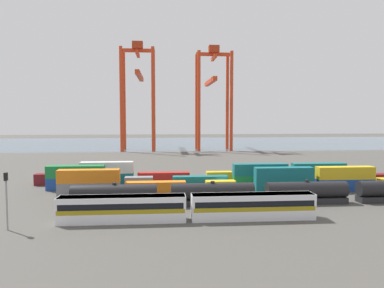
{
  "coord_description": "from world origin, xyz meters",
  "views": [
    {
      "loc": [
        -12.96,
        -77.44,
        15.64
      ],
      "look_at": [
        -4.13,
        32.27,
        7.45
      ],
      "focal_mm": 34.36,
      "sensor_mm": 36.0,
      "label": 1
    }
  ],
  "objects": [
    {
      "name": "shipping_container_1",
      "position": [
        -27.61,
        -3.92,
        3.9
      ],
      "size": [
        12.1,
        2.44,
        2.6
      ],
      "primitive_type": "cube",
      "color": "orange",
      "rests_on": "shipping_container_0"
    },
    {
      "name": "shipping_container_12",
      "position": [
        -4.71,
        2.24,
        1.3
      ],
      "size": [
        12.1,
        2.44,
        2.6
      ],
      "primitive_type": "cube",
      "color": "#146066",
      "rests_on": "ground_plane"
    },
    {
      "name": "shipping_container_20",
      "position": [
        -39.08,
        8.4,
        1.3
      ],
      "size": [
        6.04,
        2.44,
        2.6
      ],
      "primitive_type": "cube",
      "color": "maroon",
      "rests_on": "ground_plane"
    },
    {
      "name": "shipping_container_3",
      "position": [
        -1.18,
        -3.92,
        1.3
      ],
      "size": [
        6.04,
        2.44,
        2.6
      ],
      "primitive_type": "cube",
      "color": "gold",
      "rests_on": "ground_plane"
    },
    {
      "name": "ground_plane",
      "position": [
        0.0,
        40.0,
        0.0
      ],
      "size": [
        420.0,
        420.0,
        0.0
      ],
      "primitive_type": "plane",
      "color": "#4C4944"
    },
    {
      "name": "shipping_container_9",
      "position": [
        -31.57,
        2.24,
        1.3
      ],
      "size": [
        12.1,
        2.44,
        2.6
      ],
      "primitive_type": "cube",
      "color": "#1C4299",
      "rests_on": "ground_plane"
    },
    {
      "name": "shipping_container_17",
      "position": [
        35.6,
        2.24,
        1.3
      ],
      "size": [
        6.04,
        2.44,
        2.6
      ],
      "primitive_type": "cube",
      "color": "maroon",
      "rests_on": "ground_plane"
    },
    {
      "name": "gantry_crane_west",
      "position": [
        -24.12,
        97.65,
        30.06
      ],
      "size": [
        15.68,
        38.24,
        49.95
      ],
      "color": "red",
      "rests_on": "ground_plane"
    },
    {
      "name": "shipping_container_22",
      "position": [
        -25.91,
        8.4,
        3.9
      ],
      "size": [
        12.1,
        2.44,
        2.6
      ],
      "primitive_type": "cube",
      "color": "silver",
      "rests_on": "shipping_container_21"
    },
    {
      "name": "shipping_container_23",
      "position": [
        -12.73,
        8.4,
        1.3
      ],
      "size": [
        12.1,
        2.44,
        2.6
      ],
      "primitive_type": "cube",
      "color": "#AD211C",
      "rests_on": "ground_plane"
    },
    {
      "name": "passenger_train",
      "position": [
        -9.11,
        -23.1,
        2.14
      ],
      "size": [
        38.58,
        3.14,
        3.9
      ],
      "color": "silver",
      "rests_on": "ground_plane"
    },
    {
      "name": "shipping_container_13",
      "position": [
        8.73,
        2.24,
        1.3
      ],
      "size": [
        12.1,
        2.44,
        2.6
      ],
      "primitive_type": "cube",
      "color": "#197538",
      "rests_on": "ground_plane"
    },
    {
      "name": "shipping_container_15",
      "position": [
        22.16,
        2.24,
        1.3
      ],
      "size": [
        12.1,
        2.44,
        2.6
      ],
      "primitive_type": "cube",
      "color": "maroon",
      "rests_on": "ground_plane"
    },
    {
      "name": "signal_mast",
      "position": [
        -34.36,
        -25.93,
        5.18
      ],
      "size": [
        0.36,
        0.6,
        8.03
      ],
      "color": "gray",
      "rests_on": "ground_plane"
    },
    {
      "name": "shipping_container_0",
      "position": [
        -27.61,
        -3.92,
        1.3
      ],
      "size": [
        12.1,
        2.44,
        2.6
      ],
      "primitive_type": "cube",
      "color": "slate",
      "rests_on": "ground_plane"
    },
    {
      "name": "shipping_container_2",
      "position": [
        -14.39,
        -3.92,
        1.3
      ],
      "size": [
        12.1,
        2.44,
        2.6
      ],
      "primitive_type": "cube",
      "color": "orange",
      "rests_on": "ground_plane"
    },
    {
      "name": "shipping_container_4",
      "position": [
        12.03,
        -3.92,
        1.3
      ],
      "size": [
        12.1,
        2.44,
        2.6
      ],
      "primitive_type": "cube",
      "color": "#146066",
      "rests_on": "ground_plane"
    },
    {
      "name": "shipping_container_24",
      "position": [
        0.45,
        8.4,
        1.3
      ],
      "size": [
        6.04,
        2.44,
        2.6
      ],
      "primitive_type": "cube",
      "color": "gold",
      "rests_on": "ground_plane"
    },
    {
      "name": "shipping_container_11",
      "position": [
        -18.14,
        2.24,
        1.3
      ],
      "size": [
        6.04,
        2.44,
        2.6
      ],
      "primitive_type": "cube",
      "color": "slate",
      "rests_on": "ground_plane"
    },
    {
      "name": "shipping_container_16",
      "position": [
        22.16,
        2.24,
        3.9
      ],
      "size": [
        12.1,
        2.44,
        2.6
      ],
      "primitive_type": "cube",
      "color": "#146066",
      "rests_on": "shipping_container_15"
    },
    {
      "name": "shipping_container_5",
      "position": [
        12.03,
        -3.92,
        3.9
      ],
      "size": [
        12.1,
        2.44,
        2.6
      ],
      "primitive_type": "cube",
      "color": "#146066",
      "rests_on": "shipping_container_4"
    },
    {
      "name": "gantry_crane_central",
      "position": [
        11.12,
        97.28,
        28.91
      ],
      "size": [
        16.6,
        35.02,
        48.68
      ],
      "color": "red",
      "rests_on": "ground_plane"
    },
    {
      "name": "shipping_container_21",
      "position": [
        -25.91,
        8.4,
        1.3
      ],
      "size": [
        12.1,
        2.44,
        2.6
      ],
      "primitive_type": "cube",
      "color": "#146066",
      "rests_on": "ground_plane"
    },
    {
      "name": "shipping_container_10",
      "position": [
        -31.57,
        2.24,
        3.9
      ],
      "size": [
        12.1,
        2.44,
        2.6
      ],
      "primitive_type": "cube",
      "color": "#197538",
      "rests_on": "shipping_container_9"
    },
    {
      "name": "shipping_container_6",
      "position": [
        25.24,
        -3.92,
        1.3
      ],
      "size": [
        12.1,
        2.44,
        2.6
      ],
      "primitive_type": "cube",
      "color": "#1C4299",
      "rests_on": "ground_plane"
    },
    {
      "name": "shipping_container_7",
      "position": [
        25.24,
        -3.92,
        3.9
      ],
      "size": [
        12.1,
        2.44,
        2.6
      ],
      "primitive_type": "cube",
      "color": "gold",
      "rests_on": "shipping_container_6"
    },
    {
      "name": "harbour_water",
      "position": [
        0.0,
        141.57,
        0.0
      ],
      "size": [
        400.0,
        110.0,
        0.01
      ],
      "primitive_type": "cube",
      "color": "#475B6B",
      "rests_on": "ground_plane"
    },
    {
      "name": "shipping_container_14",
      "position": [
        8.73,
        2.24,
        3.9
      ],
      "size": [
        12.1,
        2.44,
        2.6
      ],
      "primitive_type": "cube",
      "color": "#146066",
      "rests_on": "shipping_container_13"
    },
    {
      "name": "freight_tank_row",
      "position": [
        12.89,
        -13.99,
        2.03
      ],
      "size": [
        83.04,
        2.86,
        4.32
      ],
      "color": "#232326",
      "rests_on": "ground_plane"
    }
  ]
}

